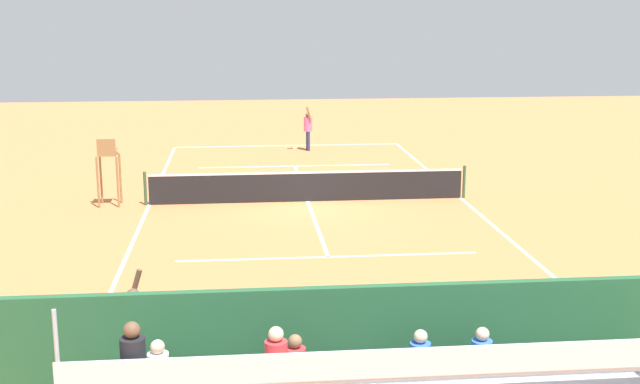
% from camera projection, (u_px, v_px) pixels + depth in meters
% --- Properties ---
extents(ground_plane, '(60.00, 60.00, 0.00)m').
position_uv_depth(ground_plane, '(308.00, 201.00, 26.31)').
color(ground_plane, '#D17542').
extents(court_line_markings, '(10.10, 22.20, 0.01)m').
position_uv_depth(court_line_markings, '(308.00, 201.00, 26.34)').
color(court_line_markings, white).
rests_on(court_line_markings, ground).
extents(tennis_net, '(10.30, 0.10, 1.07)m').
position_uv_depth(tennis_net, '(308.00, 186.00, 26.20)').
color(tennis_net, black).
rests_on(tennis_net, ground).
extents(backdrop_wall, '(18.00, 0.16, 2.00)m').
position_uv_depth(backdrop_wall, '(385.00, 348.00, 12.49)').
color(backdrop_wall, '#235633').
rests_on(backdrop_wall, ground).
extents(umpire_chair, '(0.67, 0.67, 2.14)m').
position_uv_depth(umpire_chair, '(108.00, 165.00, 25.44)').
color(umpire_chair, olive).
rests_on(umpire_chair, ground).
extents(courtside_bench, '(1.80, 0.40, 0.93)m').
position_uv_depth(courtside_bench, '(504.00, 350.00, 13.50)').
color(courtside_bench, '#33383D').
rests_on(courtside_bench, ground).
extents(equipment_bag, '(0.90, 0.36, 0.36)m').
position_uv_depth(equipment_bag, '(396.00, 380.00, 13.28)').
color(equipment_bag, black).
rests_on(equipment_bag, ground).
extents(tennis_player, '(0.39, 0.54, 1.93)m').
position_uv_depth(tennis_player, '(308.00, 127.00, 35.52)').
color(tennis_player, navy).
rests_on(tennis_player, ground).
extents(tennis_racket, '(0.58, 0.39, 0.03)m').
position_uv_depth(tennis_racket, '(295.00, 148.00, 36.26)').
color(tennis_racket, black).
rests_on(tennis_racket, ground).
extents(tennis_ball_near, '(0.07, 0.07, 0.07)m').
position_uv_depth(tennis_ball_near, '(333.00, 161.00, 33.09)').
color(tennis_ball_near, '#CCDB33').
rests_on(tennis_ball_near, ground).
extents(line_judge, '(0.38, 0.54, 1.93)m').
position_uv_depth(line_judge, '(135.00, 327.00, 13.26)').
color(line_judge, '#232328').
rests_on(line_judge, ground).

